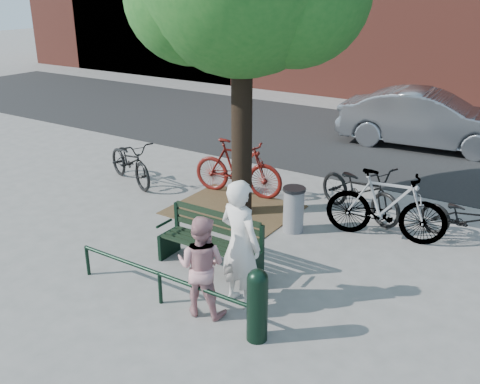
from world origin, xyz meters
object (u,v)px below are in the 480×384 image
Objects in this scene: bollard at (257,303)px; litter_bin at (294,209)px; parked_car at (428,120)px; person_left at (240,244)px; park_bench at (212,240)px; person_right at (201,266)px; bicycle_c at (360,190)px.

bollard is 3.36m from litter_bin.
person_left is at bearing 174.35° from parked_car.
bollard reaches higher than park_bench.
parked_car is at bearing 83.28° from park_bench.
person_left is at bearing -33.75° from park_bench.
bollard is 10.09m from parked_car.
parked_car is (-0.56, 10.08, 0.25)m from bollard.
person_right is at bearing 69.55° from person_left.
bollard reaches higher than litter_bin.
person_left is (0.95, -0.63, 0.47)m from park_bench.
person_right is 1.43× the size of bollard.
person_right reaches higher than bicycle_c.
park_bench is 1.32m from person_right.
bicycle_c is 0.43× the size of parked_car.
bicycle_c is at bearing 94.74° from bollard.
parked_car reaches higher than bollard.
litter_bin is at bearing -67.52° from person_left.
person_right reaches higher than litter_bin.
person_left is at bearing -160.97° from bicycle_c.
person_right is at bearing 172.59° from parked_car.
bicycle_c is at bearing 176.81° from parked_car.
bollard is (1.60, -1.24, 0.07)m from park_bench.
litter_bin is at bearing 170.17° from parked_car.
park_bench is at bearing 142.25° from bollard.
bollard is 4.53m from bicycle_c.
bicycle_c is at bearing 60.72° from litter_bin.
parked_car is at bearing 93.18° from bollard.
park_bench is at bearing -177.46° from bicycle_c.
litter_bin is 6.95m from parked_car.
parked_car is at bearing 24.97° from bicycle_c.
park_bench is at bearing -21.96° from person_left.
parked_car is (1.04, 8.84, 0.31)m from park_bench.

